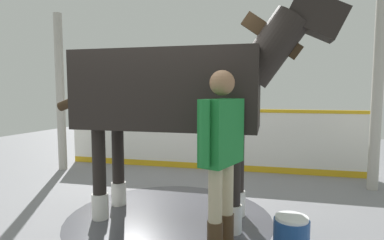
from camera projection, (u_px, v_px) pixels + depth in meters
name	position (u px, v px, depth m)	size (l,w,h in m)	color
ground_plane	(160.00, 212.00, 4.13)	(16.00, 16.00, 0.02)	gray
wet_patch	(170.00, 217.00, 3.95)	(2.52, 2.52, 0.00)	#4C4C54
barrier_wall	(207.00, 141.00, 6.31)	(5.88, 0.84, 1.21)	white
roof_post_near	(377.00, 93.00, 4.91)	(0.16, 0.16, 3.03)	#B7B2A8
roof_post_far	(60.00, 93.00, 6.20)	(0.16, 0.16, 3.03)	#B7B2A8
horse	(178.00, 93.00, 3.78)	(3.46, 1.16, 2.63)	black
handler	(222.00, 148.00, 2.99)	(0.33, 0.68, 1.75)	#47331E
wash_bucket	(291.00, 235.00, 3.06)	(0.34, 0.34, 0.36)	#1E478C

